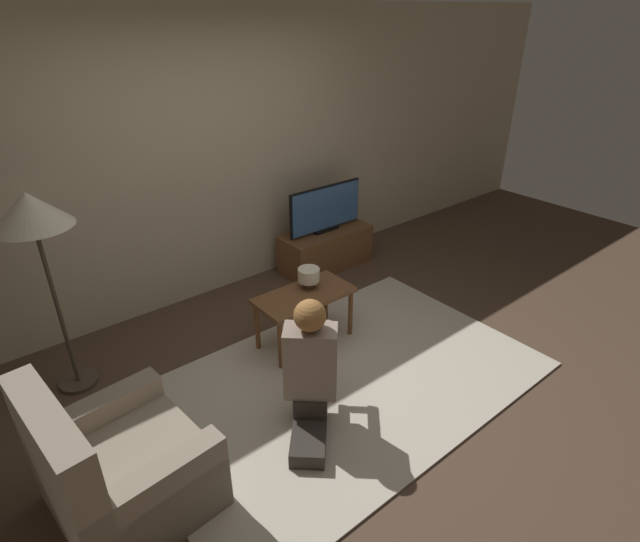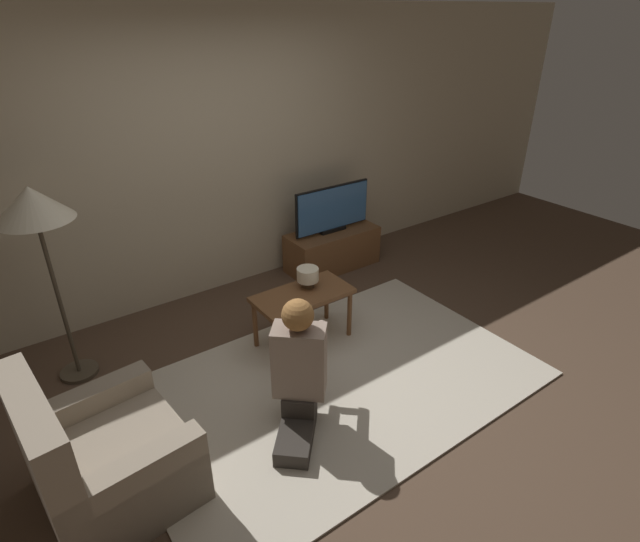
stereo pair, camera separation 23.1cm
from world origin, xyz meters
TOP-DOWN VIEW (x-y plane):
  - ground_plane at (0.00, 0.00)m, footprint 10.00×10.00m
  - wall_back at (0.00, 1.93)m, footprint 10.00×0.06m
  - rug at (0.00, 0.00)m, footprint 2.98×1.88m
  - tv_stand at (1.14, 1.58)m, footprint 1.00×0.43m
  - tv at (1.14, 1.58)m, footprint 0.91×0.08m
  - coffee_table at (0.10, 0.60)m, footprint 0.81×0.41m
  - floor_lamp at (-1.56, 1.27)m, footprint 0.50×0.50m
  - armchair at (-1.66, -0.02)m, footprint 0.84×0.90m
  - person_kneeling at (-0.45, -0.17)m, footprint 0.74×0.78m
  - table_lamp at (0.19, 0.66)m, footprint 0.18×0.18m

SIDE VIEW (x-z plane):
  - ground_plane at x=0.00m, z-range 0.00..0.00m
  - rug at x=0.00m, z-range 0.00..0.02m
  - tv_stand at x=1.14m, z-range 0.00..0.42m
  - armchair at x=-1.66m, z-range -0.16..0.72m
  - coffee_table at x=0.10m, z-range 0.17..0.65m
  - person_kneeling at x=-0.45m, z-range 0.01..0.97m
  - table_lamp at x=0.19m, z-range 0.50..0.67m
  - tv at x=1.14m, z-range 0.43..0.92m
  - wall_back at x=0.00m, z-range 0.00..2.60m
  - floor_lamp at x=-1.56m, z-range 0.57..2.09m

